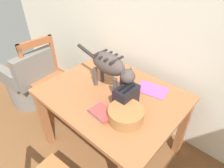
# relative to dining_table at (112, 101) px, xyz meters

# --- Properties ---
(wall_rear) EXTENTS (5.17, 0.11, 2.50)m
(wall_rear) POSITION_rel_dining_table_xyz_m (-0.05, 0.64, 0.60)
(wall_rear) COLOR silver
(wall_rear) RESTS_ON ground_plane
(dining_table) EXTENTS (1.19, 0.94, 0.74)m
(dining_table) POSITION_rel_dining_table_xyz_m (0.00, 0.00, 0.00)
(dining_table) COLOR #9F5F38
(dining_table) RESTS_ON ground_plane
(cat) EXTENTS (0.66, 0.16, 0.35)m
(cat) POSITION_rel_dining_table_xyz_m (-0.05, 0.03, 0.33)
(cat) COLOR #4B403C
(cat) RESTS_ON dining_table
(saucer_bowl) EXTENTS (0.19, 0.19, 0.03)m
(saucer_bowl) POSITION_rel_dining_table_xyz_m (0.14, 0.03, 0.10)
(saucer_bowl) COLOR #295AB1
(saucer_bowl) RESTS_ON dining_table
(coffee_mug) EXTENTS (0.12, 0.08, 0.08)m
(coffee_mug) POSITION_rel_dining_table_xyz_m (0.14, 0.03, 0.16)
(coffee_mug) COLOR white
(coffee_mug) RESTS_ON saucer_bowl
(magazine) EXTENTS (0.29, 0.23, 0.01)m
(magazine) POSITION_rel_dining_table_xyz_m (0.23, 0.28, 0.09)
(magazine) COLOR #9A53A3
(magazine) RESTS_ON dining_table
(book_stack) EXTENTS (0.21, 0.15, 0.04)m
(book_stack) POSITION_rel_dining_table_xyz_m (0.11, -0.24, 0.11)
(book_stack) COLOR #2F89C6
(book_stack) RESTS_ON dining_table
(wicker_basket) EXTENTS (0.27, 0.27, 0.10)m
(wicker_basket) POSITION_rel_dining_table_xyz_m (0.28, -0.16, 0.14)
(wicker_basket) COLOR #9D6738
(wicker_basket) RESTS_ON dining_table
(toaster) EXTENTS (0.12, 0.20, 0.18)m
(toaster) POSITION_rel_dining_table_xyz_m (0.18, -0.04, 0.17)
(toaster) COLOR black
(toaster) RESTS_ON dining_table
(wooden_chair_near) EXTENTS (0.45, 0.45, 0.93)m
(wooden_chair_near) POSITION_rel_dining_table_xyz_m (-0.98, -0.06, -0.19)
(wooden_chair_near) COLOR #9B5832
(wooden_chair_near) RESTS_ON ground_plane
(wicker_armchair) EXTENTS (0.62, 0.63, 0.78)m
(wicker_armchair) POSITION_rel_dining_table_xyz_m (-1.34, -0.13, -0.37)
(wicker_armchair) COLOR slate
(wicker_armchair) RESTS_ON ground_plane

